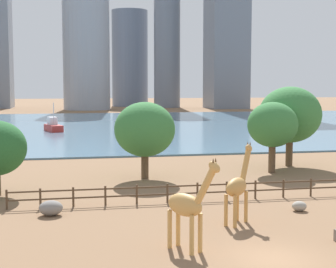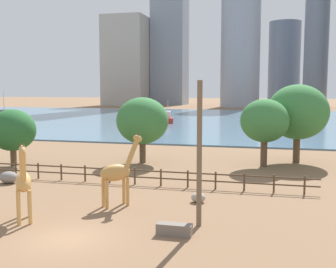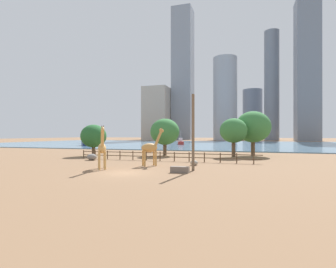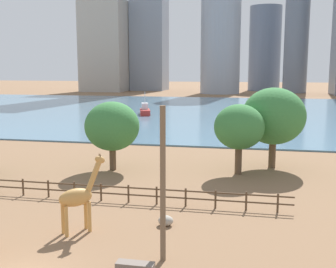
{
  "view_description": "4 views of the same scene",
  "coord_description": "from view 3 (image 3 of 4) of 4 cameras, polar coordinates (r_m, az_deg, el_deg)",
  "views": [
    {
      "loc": [
        -9.07,
        -21.43,
        7.92
      ],
      "look_at": [
        -1.36,
        18.12,
        4.05
      ],
      "focal_mm": 55.0,
      "sensor_mm": 36.0,
      "label": 1
    },
    {
      "loc": [
        9.71,
        -18.26,
        7.44
      ],
      "look_at": [
        0.39,
        18.91,
        3.2
      ],
      "focal_mm": 45.0,
      "sensor_mm": 36.0,
      "label": 2
    },
    {
      "loc": [
        11.41,
        -22.69,
        3.7
      ],
      "look_at": [
        -3.63,
        25.79,
        3.8
      ],
      "focal_mm": 28.0,
      "sensor_mm": 36.0,
      "label": 3
    },
    {
      "loc": [
        10.25,
        -15.98,
        9.58
      ],
      "look_at": [
        1.33,
        27.18,
        2.65
      ],
      "focal_mm": 45.0,
      "sensor_mm": 36.0,
      "label": 4
    }
  ],
  "objects": [
    {
      "name": "boulder_near_fence",
      "position": [
        39.32,
        -16.24,
        -4.83
      ],
      "size": [
        1.44,
        1.23,
        0.92
      ],
      "primitive_type": "ellipsoid",
      "color": "gray",
      "rests_on": "ground"
    },
    {
      "name": "harbor_water",
      "position": [
        100.4,
        10.71,
        -2.16
      ],
      "size": [
        180.0,
        86.0,
        0.2
      ],
      "primitive_type": "cube",
      "color": "slate",
      "rests_on": "ground"
    },
    {
      "name": "skyline_block_right",
      "position": [
        169.97,
        12.32,
        7.46
      ],
      "size": [
        14.76,
        14.76,
        52.15
      ],
      "primitive_type": "cylinder",
      "color": "#939EAD",
      "rests_on": "ground"
    },
    {
      "name": "skyline_tower_short",
      "position": [
        182.3,
        21.64,
        9.76
      ],
      "size": [
        9.13,
        9.13,
        69.82
      ],
      "primitive_type": "cylinder",
      "color": "slate",
      "rests_on": "ground"
    },
    {
      "name": "boat_ferry",
      "position": [
        86.81,
        -17.34,
        -1.68
      ],
      "size": [
        6.66,
        7.42,
        6.64
      ],
      "rotation": [
        0.0,
        0.0,
        2.24
      ],
      "color": "navy",
      "rests_on": "harbor_water"
    },
    {
      "name": "ground_plane",
      "position": [
        103.38,
        10.9,
        -2.16
      ],
      "size": [
        400.0,
        400.0,
        0.0
      ],
      "primitive_type": "plane",
      "color": "brown"
    },
    {
      "name": "skyline_block_left",
      "position": [
        192.12,
        17.91,
        4.01
      ],
      "size": [
        13.18,
        13.18,
        34.98
      ],
      "primitive_type": "cylinder",
      "color": "slate",
      "rests_on": "ground"
    },
    {
      "name": "feeding_trough",
      "position": [
        25.51,
        2.59,
        -7.76
      ],
      "size": [
        1.8,
        0.6,
        0.6
      ],
      "primitive_type": "cube",
      "color": "#72665B",
      "rests_on": "ground"
    },
    {
      "name": "skyline_block_central",
      "position": [
        176.16,
        28.01,
        12.18
      ],
      "size": [
        12.4,
        14.21,
        82.29
      ],
      "primitive_type": "cube",
      "color": "slate",
      "rests_on": "ground"
    },
    {
      "name": "tree_left_small",
      "position": [
        46.08,
        -0.69,
        0.47
      ],
      "size": [
        5.12,
        5.12,
        6.49
      ],
      "color": "brown",
      "rests_on": "ground"
    },
    {
      "name": "utility_pole",
      "position": [
        26.77,
        5.49,
        0.34
      ],
      "size": [
        0.28,
        0.28,
        7.82
      ],
      "primitive_type": "cylinder",
      "color": "brown",
      "rests_on": "ground"
    },
    {
      "name": "tree_center_broad",
      "position": [
        44.69,
        14.08,
        0.69
      ],
      "size": [
        4.52,
        4.52,
        6.39
      ],
      "color": "brown",
      "rests_on": "ground"
    },
    {
      "name": "boat_sailboat",
      "position": [
        91.98,
        2.77,
        -1.79
      ],
      "size": [
        3.38,
        5.62,
        4.76
      ],
      "rotation": [
        0.0,
        0.0,
        5.01
      ],
      "color": "#B22D28",
      "rests_on": "harbor_water"
    },
    {
      "name": "giraffe_tall",
      "position": [
        28.81,
        -14.16,
        -3.04
      ],
      "size": [
        2.29,
        3.05,
        4.67
      ],
      "rotation": [
        0.0,
        0.0,
        5.3
      ],
      "color": "tan",
      "rests_on": "ground"
    },
    {
      "name": "tree_right_tall",
      "position": [
        46.82,
        -15.9,
        -0.45
      ],
      "size": [
        4.38,
        4.38,
        5.41
      ],
      "color": "brown",
      "rests_on": "ground"
    },
    {
      "name": "enclosure_fence",
      "position": [
        36.71,
        -1.31,
        -4.7
      ],
      "size": [
        26.12,
        0.14,
        1.3
      ],
      "color": "#4C3826",
      "rests_on": "ground"
    },
    {
      "name": "boulder_by_pole",
      "position": [
        31.66,
        5.71,
        -6.25
      ],
      "size": [
        0.93,
        0.83,
        0.62
      ],
      "primitive_type": "ellipsoid",
      "color": "gray",
      "rests_on": "ground"
    },
    {
      "name": "tree_left_large",
      "position": [
        47.84,
        18.01,
        1.47
      ],
      "size": [
        6.03,
        6.03,
        7.75
      ],
      "color": "brown",
      "rests_on": "ground"
    },
    {
      "name": "skyline_tower_glass",
      "position": [
        196.75,
        3.25,
        12.84
      ],
      "size": [
        14.18,
        14.37,
        95.58
      ],
      "primitive_type": "cube",
      "color": "gray",
      "rests_on": "ground"
    },
    {
      "name": "skyline_tower_needle",
      "position": [
        184.83,
        -2.52,
        4.47
      ],
      "size": [
        17.24,
        14.97,
        36.92
      ],
      "primitive_type": "cube",
      "color": "#ADA89E",
      "rests_on": "ground"
    },
    {
      "name": "giraffe_companion",
      "position": [
        30.9,
        -3.78,
        -2.97
      ],
      "size": [
        2.5,
        2.51,
        4.6
      ],
      "rotation": [
        0.0,
        0.0,
        0.79
      ],
      "color": "#C18C47",
      "rests_on": "ground"
    }
  ]
}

